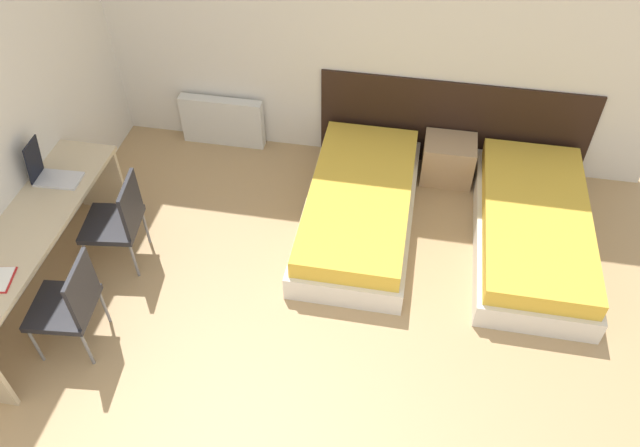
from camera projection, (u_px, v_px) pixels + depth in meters
name	position (u px, v px, depth m)	size (l,w,h in m)	color
wall_back	(354.00, 29.00, 5.55)	(5.74, 0.05, 2.70)	silver
headboard_panel	(453.00, 125.00, 6.02)	(2.58, 0.03, 0.93)	black
bed_near_window	(359.00, 207.00, 5.60)	(0.96, 1.98, 0.40)	silver
bed_near_door	(533.00, 229.00, 5.40)	(0.96, 1.98, 0.40)	silver
nightstand	(448.00, 160.00, 6.04)	(0.49, 0.40, 0.43)	tan
radiator	(223.00, 121.00, 6.40)	(0.85, 0.12, 0.53)	silver
desk	(34.00, 241.00, 4.76)	(0.52, 2.07, 0.74)	#C6B28E
chair_near_laptop	(118.00, 219.00, 5.09)	(0.50, 0.50, 0.86)	#232328
chair_near_notebook	(69.00, 303.00, 4.49)	(0.49, 0.49, 0.86)	#232328
laptop	(50.00, 173.00, 4.97)	(0.37, 0.23, 0.37)	silver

